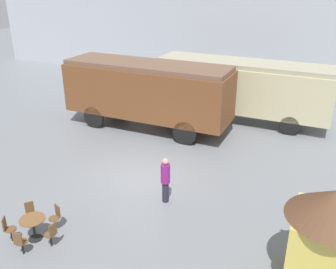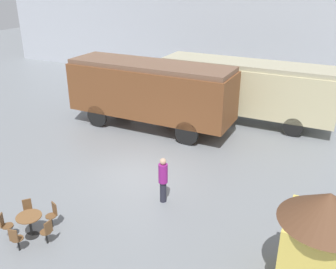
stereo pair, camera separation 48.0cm
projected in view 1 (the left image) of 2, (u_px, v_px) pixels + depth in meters
The scene contains 12 objects.
ground_plane at pixel (139, 174), 15.70m from camera, with size 80.00×80.00×0.00m, color gray.
backdrop_wall at pixel (239, 23), 26.59m from camera, with size 44.00×0.15×9.00m.
passenger_coach_vintage at pixel (242, 86), 20.83m from camera, with size 9.63×2.46×3.36m.
passenger_coach_wooden at pixel (147, 90), 19.66m from camera, with size 8.87×2.64×3.55m.
cafe_table_near at pixel (33, 224), 11.68m from camera, with size 0.80×0.80×0.76m.
cafe_chair_0 at pixel (56, 216), 12.19m from camera, with size 0.38×0.39×0.87m.
cafe_chair_1 at pixel (30, 212), 12.35m from camera, with size 0.41×0.40×0.87m.
cafe_chair_2 at pixel (8, 228), 11.62m from camera, with size 0.40×0.39×0.87m.
cafe_chair_3 at pixel (20, 242), 11.01m from camera, with size 0.36×0.38×0.87m.
cafe_chair_4 at pixel (51, 233), 11.36m from camera, with size 0.36×0.36×0.87m.
visitor_person at pixel (165, 178), 13.48m from camera, with size 0.34×0.34×1.77m.
ticket_kiosk at pixel (329, 235), 9.48m from camera, with size 2.34×2.34×3.00m.
Camera 1 is at (6.81, -11.99, 7.78)m, focal length 40.00 mm.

